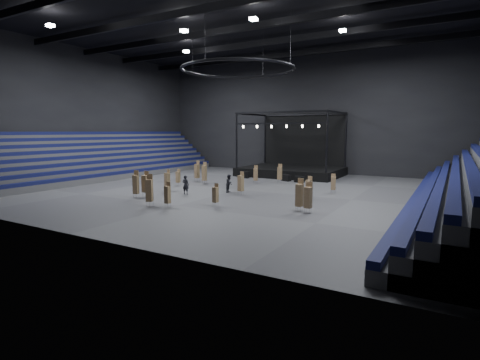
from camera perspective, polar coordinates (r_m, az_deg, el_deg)
The scene contains 32 objects.
floor at distance 41.63m, azimuth -0.32°, elevation -1.48°, with size 50.00×50.00×0.00m, color #48484A.
ceiling at distance 42.72m, azimuth -0.34°, elevation 23.12°, with size 50.00×42.00×0.20m, color black.
wall_back at distance 60.25m, azimuth 9.96°, elevation 9.75°, with size 50.00×0.20×18.00m, color black.
wall_front at distance 25.45m, azimuth -25.58°, elevation 12.49°, with size 50.00×0.20×18.00m, color black.
wall_left at distance 57.97m, azimuth -22.49°, elevation 9.40°, with size 0.20×42.00×18.00m, color black.
bleachers_left at distance 56.50m, azimuth -20.85°, elevation 2.15°, with size 7.20×40.00×6.40m.
stage at distance 55.97m, azimuth 8.11°, elevation 2.23°, with size 14.00×10.00×9.20m.
truss_ring at distance 41.65m, azimuth -0.33°, elevation 16.49°, with size 12.30×12.30×5.15m.
roof_girders at distance 42.51m, azimuth -0.34°, elevation 22.08°, with size 49.00×30.35×0.70m.
floodlights at distance 39.07m, azimuth -3.54°, elevation 22.48°, with size 28.60×16.60×0.25m.
flight_case_left at distance 51.99m, azimuth 0.64°, elevation 0.80°, with size 1.33×0.67×0.89m, color black.
flight_case_mid at distance 49.17m, azimuth 7.04°, elevation 0.33°, with size 1.26×0.63×0.84m, color black.
flight_case_right at distance 48.05m, azimuth 9.03°, elevation 0.11°, with size 1.20×0.60×0.80m, color black.
chair_stack_0 at distance 29.96m, azimuth 10.35°, elevation -2.56°, with size 0.57×0.57×2.51m.
chair_stack_1 at distance 46.63m, azimuth -5.40°, elevation 1.05°, with size 0.62×0.62×2.52m.
chair_stack_2 at distance 46.42m, azimuth 2.41°, elevation 0.91°, with size 0.58×0.58×2.26m.
chair_stack_3 at distance 38.00m, azimuth 0.13°, elevation -0.43°, with size 0.56×0.56×2.39m.
chair_stack_4 at distance 40.94m, azimuth -11.02°, elevation 0.00°, with size 0.58×0.58×2.41m.
chair_stack_5 at distance 36.18m, azimuth 10.45°, elevation -1.08°, with size 0.56×0.56×2.21m.
chair_stack_6 at distance 40.12m, azimuth 14.03°, elevation -0.44°, with size 0.60×0.60×2.06m.
chair_stack_7 at distance 47.23m, azimuth 6.08°, elevation 1.08°, with size 0.59×0.59×2.39m.
chair_stack_8 at distance 38.06m, azimuth -14.20°, elevation -0.50°, with size 0.58×0.58×2.55m.
chair_stack_9 at distance 46.35m, azimuth -5.46°, elevation 1.11°, with size 0.54×0.54×2.71m.
chair_stack_10 at distance 32.46m, azimuth -10.99°, elevation -2.14°, with size 0.42×0.42×2.17m.
chair_stack_11 at distance 45.31m, azimuth -9.42°, elevation 0.48°, with size 0.42×0.42×1.99m.
chair_stack_12 at distance 33.12m, azimuth -13.65°, elevation -1.48°, with size 0.70×0.70×2.80m.
chair_stack_13 at distance 37.76m, azimuth -15.59°, elevation -0.58°, with size 0.61×0.61×2.68m.
chair_stack_14 at distance 48.72m, azimuth -6.56°, elevation 1.41°, with size 0.58×0.58×2.69m.
chair_stack_15 at distance 32.36m, azimuth -3.76°, elevation -2.19°, with size 0.44×0.44×1.99m.
chair_stack_16 at distance 30.52m, azimuth 9.04°, elevation -2.21°, with size 0.55×0.55×2.69m.
man_center at distance 38.83m, azimuth -8.29°, elevation -0.74°, with size 0.72×0.47×1.96m, color black.
crew_member at distance 39.68m, azimuth -1.64°, elevation -0.53°, with size 0.92×0.72×1.90m, color black.
Camera 1 is at (20.76, -35.50, 6.43)m, focal length 28.00 mm.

